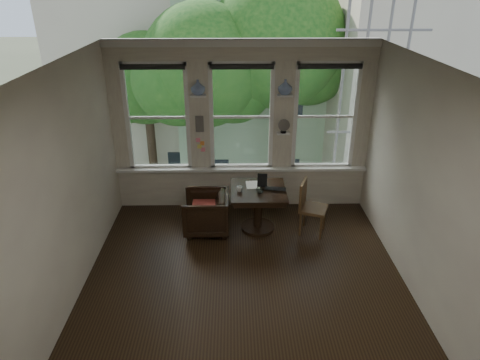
{
  "coord_description": "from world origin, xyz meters",
  "views": [
    {
      "loc": [
        -0.16,
        -4.92,
        3.87
      ],
      "look_at": [
        -0.05,
        0.9,
        1.12
      ],
      "focal_mm": 32.0,
      "sensor_mm": 36.0,
      "label": 1
    }
  ],
  "objects_px": {
    "armchair_left": "(206,213)",
    "laptop": "(275,191)",
    "table": "(258,210)",
    "side_chair_right": "(313,208)",
    "mug": "(240,189)"
  },
  "relations": [
    {
      "from": "armchair_left",
      "to": "side_chair_right",
      "type": "relative_size",
      "value": 0.82
    },
    {
      "from": "side_chair_right",
      "to": "armchair_left",
      "type": "bearing_deg",
      "value": 107.84
    },
    {
      "from": "side_chair_right",
      "to": "laptop",
      "type": "distance_m",
      "value": 0.71
    },
    {
      "from": "laptop",
      "to": "table",
      "type": "bearing_deg",
      "value": 174.94
    },
    {
      "from": "table",
      "to": "side_chair_right",
      "type": "relative_size",
      "value": 0.98
    },
    {
      "from": "mug",
      "to": "armchair_left",
      "type": "bearing_deg",
      "value": 177.04
    },
    {
      "from": "armchair_left",
      "to": "mug",
      "type": "bearing_deg",
      "value": 87.04
    },
    {
      "from": "table",
      "to": "armchair_left",
      "type": "height_order",
      "value": "table"
    },
    {
      "from": "table",
      "to": "mug",
      "type": "height_order",
      "value": "mug"
    },
    {
      "from": "mug",
      "to": "table",
      "type": "bearing_deg",
      "value": 11.19
    },
    {
      "from": "armchair_left",
      "to": "laptop",
      "type": "xyz_separation_m",
      "value": [
        1.13,
        -0.04,
        0.42
      ]
    },
    {
      "from": "table",
      "to": "armchair_left",
      "type": "xyz_separation_m",
      "value": [
        -0.87,
        -0.03,
        -0.03
      ]
    },
    {
      "from": "side_chair_right",
      "to": "laptop",
      "type": "height_order",
      "value": "side_chair_right"
    },
    {
      "from": "table",
      "to": "mug",
      "type": "xyz_separation_m",
      "value": [
        -0.31,
        -0.06,
        0.42
      ]
    },
    {
      "from": "side_chair_right",
      "to": "mug",
      "type": "height_order",
      "value": "side_chair_right"
    }
  ]
}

